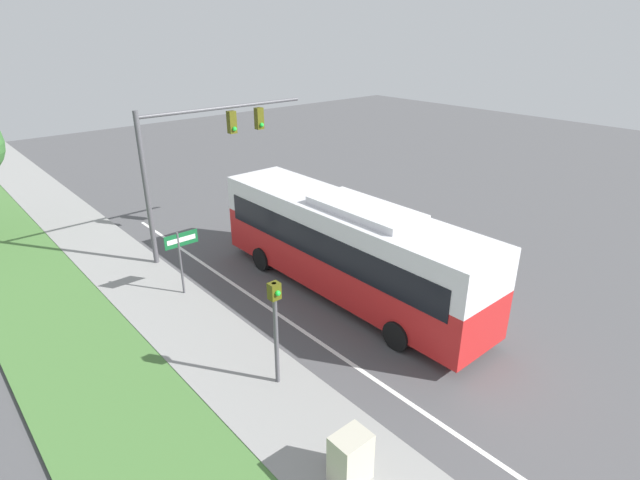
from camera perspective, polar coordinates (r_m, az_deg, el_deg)
The scene contains 8 objects.
ground_plane at distance 16.86m, azimuth 13.35°, elevation -9.25°, with size 80.00×80.00×0.00m, color #4C4C4F.
sidewalk at distance 13.18m, azimuth -3.85°, elevation -18.93°, with size 2.80×80.00×0.12m.
lane_divider_near at distance 14.53m, azimuth 4.59°, elevation -14.53°, with size 0.14×30.00×0.01m.
bus at distance 17.31m, azimuth 2.99°, elevation -0.38°, with size 2.64×11.22×3.56m.
signal_gantry at distance 20.68m, azimuth -13.63°, elevation 10.28°, with size 7.46×0.41×6.10m.
pedestrian_signal at distance 12.80m, azimuth -5.11°, elevation -8.85°, with size 0.28×0.34×3.10m.
street_sign at distance 17.85m, azimuth -15.59°, elevation -1.23°, with size 1.23×0.08×2.44m.
utility_cabinet at distance 11.26m, azimuth 3.51°, elevation -23.60°, with size 0.80×0.61×1.16m.
Camera 1 is at (-11.93, -7.87, 8.94)m, focal length 28.00 mm.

